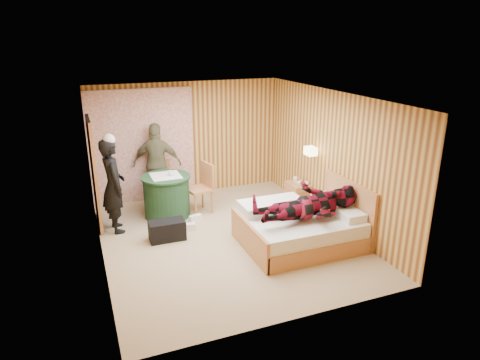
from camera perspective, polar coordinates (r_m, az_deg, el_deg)
name	(u,v)px	position (r m, az deg, el deg)	size (l,w,h in m)	color
floor	(226,238)	(7.71, -1.89, -7.67)	(4.20, 5.00, 0.01)	tan
ceiling	(224,97)	(6.97, -2.12, 11.06)	(4.20, 5.00, 0.01)	white
wall_back	(187,139)	(9.55, -7.04, 5.44)	(4.20, 0.02, 2.50)	#E3B457
wall_left	(95,186)	(6.88, -18.73, -0.79)	(0.02, 5.00, 2.50)	#E3B457
wall_right	(331,159)	(8.15, 12.07, 2.82)	(0.02, 5.00, 2.50)	#E3B457
curtain	(142,146)	(9.31, -12.89, 4.43)	(2.20, 0.08, 2.40)	white
doorway	(94,174)	(8.28, -18.90, 0.82)	(0.06, 0.90, 2.05)	black
wall_lamp	(311,151)	(8.41, 9.42, 3.84)	(0.26, 0.24, 0.16)	gold
bed	(300,227)	(7.47, 8.03, -6.23)	(1.96, 1.50, 1.03)	#BB7B4C
nightstand	(298,195)	(8.99, 7.72, -1.97)	(0.40, 0.55, 0.53)	#BB7B4C
round_table	(167,196)	(8.56, -9.74, -2.07)	(0.96, 0.96, 0.85)	#204728
chair_far	(160,179)	(9.21, -10.60, 0.15)	(0.53, 0.53, 0.93)	#BB7B4C
chair_near	(203,184)	(8.63, -5.00, -0.53)	(0.55, 0.55, 1.02)	#BB7B4C
duffel_bag	(167,230)	(7.68, -9.69, -6.63)	(0.62, 0.33, 0.35)	black
sneaker_left	(188,227)	(8.03, -7.00, -6.21)	(0.28, 0.11, 0.12)	white
sneaker_right	(195,218)	(8.40, -5.96, -5.04)	(0.25, 0.10, 0.11)	white
woman_standing	(113,186)	(8.00, -16.54, -0.73)	(0.63, 0.42, 1.74)	black
man_at_table	(158,164)	(9.16, -10.94, 2.15)	(1.01, 0.42, 1.72)	#696646
man_on_bed	(310,196)	(7.05, 9.32, -2.14)	(1.77, 0.67, 0.86)	maroon
book_lower	(300,184)	(8.86, 7.95, -0.48)	(0.17, 0.22, 0.02)	white
book_upper	(300,183)	(8.85, 7.95, -0.35)	(0.16, 0.22, 0.02)	white
cup_nightstand	(295,179)	(9.00, 7.40, 0.09)	(0.10, 0.10, 0.09)	white
cup_table	(171,173)	(8.37, -9.17, 0.90)	(0.12, 0.12, 0.10)	white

